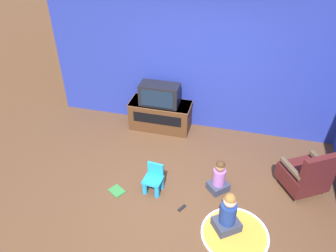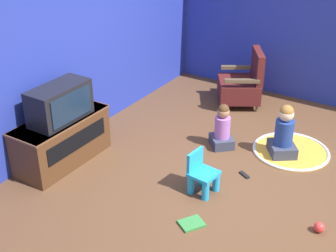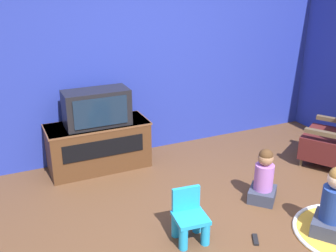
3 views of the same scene
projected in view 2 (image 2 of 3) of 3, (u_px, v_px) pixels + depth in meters
ground_plane at (234, 176)px, 5.34m from camera, size 30.00×30.00×0.00m
wall_back at (68, 36)px, 5.62m from camera, size 5.62×0.12×2.68m
tv_cabinet at (62, 140)px, 5.50m from camera, size 1.20×0.51×0.57m
television at (60, 103)px, 5.25m from camera, size 0.74×0.36×0.42m
black_armchair at (242, 84)px, 6.93m from camera, size 0.83×0.82×0.83m
yellow_kid_chair at (202, 176)px, 5.01m from camera, size 0.31×0.30×0.47m
play_mat at (291, 151)px, 5.83m from camera, size 0.95×0.95×0.04m
child_watching_left at (284, 134)px, 5.63m from camera, size 0.45×0.44×0.67m
child_watching_center at (222, 128)px, 5.84m from camera, size 0.39×0.39×0.58m
toy_ball at (319, 227)px, 4.48m from camera, size 0.10×0.10×0.10m
book at (192, 223)px, 4.59m from camera, size 0.29×0.28×0.02m
remote_control at (244, 175)px, 5.35m from camera, size 0.11×0.15×0.02m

